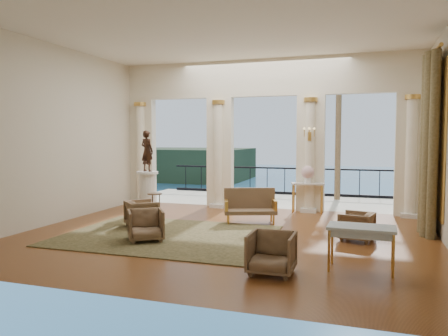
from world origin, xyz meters
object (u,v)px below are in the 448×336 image
(armchair_b, at_px, (272,251))
(settee, at_px, (250,206))
(armchair_a, at_px, (146,224))
(side_table, at_px, (155,197))
(pedestal, at_px, (148,193))
(armchair_d, at_px, (142,212))
(game_table, at_px, (362,231))
(console_table, at_px, (308,188))
(statue, at_px, (147,151))
(armchair_c, at_px, (357,225))

(armchair_b, relative_size, settee, 0.52)
(armchair_a, height_order, side_table, armchair_a)
(pedestal, relative_size, side_table, 1.86)
(settee, relative_size, pedestal, 1.18)
(armchair_d, xyz_separation_m, settee, (2.34, 1.37, 0.07))
(pedestal, xyz_separation_m, side_table, (0.44, -0.40, -0.02))
(settee, relative_size, game_table, 1.31)
(armchair_a, height_order, game_table, game_table)
(armchair_d, distance_m, side_table, 1.36)
(settee, height_order, console_table, settee)
(armchair_b, relative_size, armchair_d, 1.02)
(armchair_d, height_order, console_table, console_table)
(armchair_a, xyz_separation_m, statue, (-1.54, 2.97, 1.42))
(armchair_b, bearing_deg, statue, 135.78)
(pedestal, distance_m, side_table, 0.60)
(armchair_c, relative_size, statue, 0.58)
(pedestal, height_order, side_table, pedestal)
(armchair_c, distance_m, console_table, 3.47)
(armchair_c, relative_size, game_table, 0.62)
(armchair_b, relative_size, statue, 0.63)
(armchair_d, xyz_separation_m, game_table, (5.10, -1.98, 0.30))
(armchair_a, relative_size, game_table, 0.67)
(statue, height_order, console_table, statue)
(armchair_c, relative_size, side_table, 1.03)
(armchair_c, xyz_separation_m, pedestal, (-5.74, 1.56, 0.25))
(armchair_a, distance_m, statue, 3.63)
(armchair_a, xyz_separation_m, armchair_c, (4.20, 1.41, -0.03))
(pedestal, height_order, statue, statue)
(statue, distance_m, console_table, 4.72)
(settee, distance_m, pedestal, 3.13)
(armchair_d, bearing_deg, game_table, -157.31)
(settee, relative_size, statue, 1.23)
(armchair_a, xyz_separation_m, side_table, (-1.10, 2.56, 0.19))
(statue, bearing_deg, armchair_a, 134.79)
(console_table, distance_m, side_table, 4.36)
(pedestal, bearing_deg, armchair_c, -15.15)
(pedestal, bearing_deg, armchair_d, -66.01)
(armchair_a, distance_m, settee, 3.06)
(statue, bearing_deg, side_table, 154.59)
(game_table, relative_size, statue, 0.94)
(armchair_b, bearing_deg, armchair_a, 154.97)
(armchair_c, relative_size, armchair_d, 0.93)
(pedestal, bearing_deg, game_table, -32.22)
(armchair_a, distance_m, armchair_c, 4.43)
(armchair_d, relative_size, console_table, 0.74)
(armchair_b, bearing_deg, console_table, 91.52)
(settee, bearing_deg, pedestal, 153.79)
(settee, height_order, pedestal, pedestal)
(armchair_b, xyz_separation_m, armchair_d, (-3.75, 2.61, -0.01))
(armchair_a, height_order, settee, settee)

